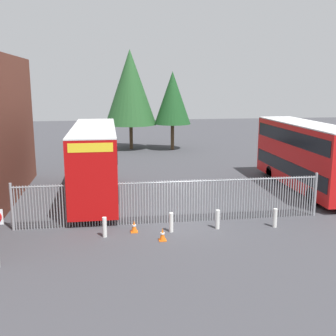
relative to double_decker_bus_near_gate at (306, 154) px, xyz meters
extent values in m
plane|color=#3D3D42|center=(-9.31, 2.79, -2.42)|extent=(100.00, 100.00, 0.00)
cylinder|color=gray|center=(-17.47, -5.21, -1.32)|extent=(0.06, 0.06, 2.20)
cylinder|color=gray|center=(-17.33, -5.21, -1.32)|extent=(0.06, 0.06, 2.20)
cylinder|color=gray|center=(-17.19, -5.21, -1.32)|extent=(0.06, 0.06, 2.20)
cylinder|color=gray|center=(-17.05, -5.21, -1.32)|extent=(0.06, 0.06, 2.20)
cylinder|color=gray|center=(-16.91, -5.21, -1.32)|extent=(0.06, 0.06, 2.20)
cylinder|color=gray|center=(-16.77, -5.21, -1.32)|extent=(0.06, 0.06, 2.20)
cylinder|color=gray|center=(-16.63, -5.21, -1.32)|extent=(0.06, 0.06, 2.20)
cylinder|color=gray|center=(-16.49, -5.21, -1.32)|extent=(0.06, 0.06, 2.20)
cylinder|color=gray|center=(-16.35, -5.21, -1.32)|extent=(0.06, 0.06, 2.20)
cylinder|color=gray|center=(-16.21, -5.21, -1.32)|extent=(0.06, 0.06, 2.20)
cylinder|color=gray|center=(-16.07, -5.21, -1.32)|extent=(0.06, 0.06, 2.20)
cylinder|color=gray|center=(-15.93, -5.21, -1.32)|extent=(0.06, 0.06, 2.20)
cylinder|color=gray|center=(-15.79, -5.21, -1.32)|extent=(0.06, 0.06, 2.20)
cylinder|color=gray|center=(-15.65, -5.21, -1.32)|extent=(0.06, 0.06, 2.20)
cylinder|color=gray|center=(-15.51, -5.21, -1.32)|extent=(0.06, 0.06, 2.20)
cylinder|color=gray|center=(-15.37, -5.21, -1.32)|extent=(0.06, 0.06, 2.20)
cylinder|color=gray|center=(-15.23, -5.21, -1.32)|extent=(0.06, 0.06, 2.20)
cylinder|color=gray|center=(-15.09, -5.21, -1.32)|extent=(0.06, 0.06, 2.20)
cylinder|color=gray|center=(-14.95, -5.21, -1.32)|extent=(0.06, 0.06, 2.20)
cylinder|color=gray|center=(-14.82, -5.21, -1.32)|extent=(0.06, 0.06, 2.20)
cylinder|color=gray|center=(-14.68, -5.21, -1.32)|extent=(0.06, 0.06, 2.20)
cylinder|color=gray|center=(-14.54, -5.21, -1.32)|extent=(0.06, 0.06, 2.20)
cylinder|color=gray|center=(-14.40, -5.21, -1.32)|extent=(0.06, 0.06, 2.20)
cylinder|color=gray|center=(-14.26, -5.21, -1.32)|extent=(0.06, 0.06, 2.20)
cylinder|color=gray|center=(-14.12, -5.21, -1.32)|extent=(0.06, 0.06, 2.20)
cylinder|color=gray|center=(-13.98, -5.21, -1.32)|extent=(0.06, 0.06, 2.20)
cylinder|color=gray|center=(-13.84, -5.21, -1.32)|extent=(0.06, 0.06, 2.20)
cylinder|color=gray|center=(-13.70, -5.21, -1.32)|extent=(0.06, 0.06, 2.20)
cylinder|color=gray|center=(-13.56, -5.21, -1.32)|extent=(0.06, 0.06, 2.20)
cylinder|color=gray|center=(-13.42, -5.21, -1.32)|extent=(0.06, 0.06, 2.20)
cylinder|color=gray|center=(-13.28, -5.21, -1.32)|extent=(0.06, 0.06, 2.20)
cylinder|color=gray|center=(-13.14, -5.21, -1.32)|extent=(0.06, 0.06, 2.20)
cylinder|color=gray|center=(-13.00, -5.21, -1.32)|extent=(0.06, 0.06, 2.20)
cylinder|color=gray|center=(-12.86, -5.21, -1.32)|extent=(0.06, 0.06, 2.20)
cylinder|color=gray|center=(-12.72, -5.21, -1.32)|extent=(0.06, 0.06, 2.20)
cylinder|color=gray|center=(-12.58, -5.21, -1.32)|extent=(0.06, 0.06, 2.20)
cylinder|color=gray|center=(-12.44, -5.21, -1.32)|extent=(0.06, 0.06, 2.20)
cylinder|color=gray|center=(-12.30, -5.21, -1.32)|extent=(0.06, 0.06, 2.20)
cylinder|color=gray|center=(-12.16, -5.21, -1.32)|extent=(0.06, 0.06, 2.20)
cylinder|color=gray|center=(-12.02, -5.21, -1.32)|extent=(0.06, 0.06, 2.20)
cylinder|color=gray|center=(-11.88, -5.21, -1.32)|extent=(0.06, 0.06, 2.20)
cylinder|color=gray|center=(-11.74, -5.21, -1.32)|extent=(0.06, 0.06, 2.20)
cylinder|color=gray|center=(-11.60, -5.21, -1.32)|extent=(0.06, 0.06, 2.20)
cylinder|color=gray|center=(-11.46, -5.21, -1.32)|extent=(0.06, 0.06, 2.20)
cylinder|color=gray|center=(-11.32, -5.21, -1.32)|extent=(0.06, 0.06, 2.20)
cylinder|color=gray|center=(-11.18, -5.21, -1.32)|extent=(0.06, 0.06, 2.20)
cylinder|color=gray|center=(-11.04, -5.21, -1.32)|extent=(0.06, 0.06, 2.20)
cylinder|color=gray|center=(-10.91, -5.21, -1.32)|extent=(0.06, 0.06, 2.20)
cylinder|color=gray|center=(-10.77, -5.21, -1.32)|extent=(0.06, 0.06, 2.20)
cylinder|color=gray|center=(-10.63, -5.21, -1.32)|extent=(0.06, 0.06, 2.20)
cylinder|color=gray|center=(-10.49, -5.21, -1.32)|extent=(0.06, 0.06, 2.20)
cylinder|color=gray|center=(-10.35, -5.21, -1.32)|extent=(0.06, 0.06, 2.20)
cylinder|color=gray|center=(-10.21, -5.21, -1.32)|extent=(0.06, 0.06, 2.20)
cylinder|color=gray|center=(-10.07, -5.21, -1.32)|extent=(0.06, 0.06, 2.20)
cylinder|color=gray|center=(-9.93, -5.21, -1.32)|extent=(0.06, 0.06, 2.20)
cylinder|color=gray|center=(-9.79, -5.21, -1.32)|extent=(0.06, 0.06, 2.20)
cylinder|color=gray|center=(-9.65, -5.21, -1.32)|extent=(0.06, 0.06, 2.20)
cylinder|color=gray|center=(-9.51, -5.21, -1.32)|extent=(0.06, 0.06, 2.20)
cylinder|color=gray|center=(-9.37, -5.21, -1.32)|extent=(0.06, 0.06, 2.20)
cylinder|color=gray|center=(-9.23, -5.21, -1.32)|extent=(0.06, 0.06, 2.20)
cylinder|color=gray|center=(-9.09, -5.21, -1.32)|extent=(0.06, 0.06, 2.20)
cylinder|color=gray|center=(-8.95, -5.21, -1.32)|extent=(0.06, 0.06, 2.20)
cylinder|color=gray|center=(-8.81, -5.21, -1.32)|extent=(0.06, 0.06, 2.20)
cylinder|color=gray|center=(-8.67, -5.21, -1.32)|extent=(0.06, 0.06, 2.20)
cylinder|color=gray|center=(-8.53, -5.21, -1.32)|extent=(0.06, 0.06, 2.20)
cylinder|color=gray|center=(-8.39, -5.21, -1.32)|extent=(0.06, 0.06, 2.20)
cylinder|color=gray|center=(-8.25, -5.21, -1.32)|extent=(0.06, 0.06, 2.20)
cylinder|color=gray|center=(-8.11, -5.21, -1.32)|extent=(0.06, 0.06, 2.20)
cylinder|color=gray|center=(-7.97, -5.21, -1.32)|extent=(0.06, 0.06, 2.20)
cylinder|color=gray|center=(-7.83, -5.21, -1.32)|extent=(0.06, 0.06, 2.20)
cylinder|color=gray|center=(-7.69, -5.21, -1.32)|extent=(0.06, 0.06, 2.20)
cylinder|color=gray|center=(-7.55, -5.21, -1.32)|extent=(0.06, 0.06, 2.20)
cylinder|color=gray|center=(-7.41, -5.21, -1.32)|extent=(0.06, 0.06, 2.20)
cylinder|color=gray|center=(-7.27, -5.21, -1.32)|extent=(0.06, 0.06, 2.20)
cylinder|color=gray|center=(-7.13, -5.21, -1.32)|extent=(0.06, 0.06, 2.20)
cylinder|color=gray|center=(-6.99, -5.21, -1.32)|extent=(0.06, 0.06, 2.20)
cylinder|color=gray|center=(-6.86, -5.21, -1.32)|extent=(0.06, 0.06, 2.20)
cylinder|color=gray|center=(-6.72, -5.21, -1.32)|extent=(0.06, 0.06, 2.20)
cylinder|color=gray|center=(-6.58, -5.21, -1.32)|extent=(0.06, 0.06, 2.20)
cylinder|color=gray|center=(-6.44, -5.21, -1.32)|extent=(0.06, 0.06, 2.20)
cylinder|color=gray|center=(-6.30, -5.21, -1.32)|extent=(0.06, 0.06, 2.20)
cylinder|color=gray|center=(-6.16, -5.21, -1.32)|extent=(0.06, 0.06, 2.20)
cylinder|color=gray|center=(-6.02, -5.21, -1.32)|extent=(0.06, 0.06, 2.20)
cylinder|color=gray|center=(-5.88, -5.21, -1.32)|extent=(0.06, 0.06, 2.20)
cylinder|color=gray|center=(-5.74, -5.21, -1.32)|extent=(0.06, 0.06, 2.20)
cylinder|color=gray|center=(-5.60, -5.21, -1.32)|extent=(0.06, 0.06, 2.20)
cylinder|color=gray|center=(-5.46, -5.21, -1.32)|extent=(0.06, 0.06, 2.20)
cylinder|color=gray|center=(-5.32, -5.21, -1.32)|extent=(0.06, 0.06, 2.20)
cylinder|color=gray|center=(-5.18, -5.21, -1.32)|extent=(0.06, 0.06, 2.20)
cylinder|color=gray|center=(-5.04, -5.21, -1.32)|extent=(0.06, 0.06, 2.20)
cylinder|color=gray|center=(-4.90, -5.21, -1.32)|extent=(0.06, 0.06, 2.20)
cylinder|color=gray|center=(-4.76, -5.21, -1.32)|extent=(0.06, 0.06, 2.20)
cylinder|color=gray|center=(-4.62, -5.21, -1.32)|extent=(0.06, 0.06, 2.20)
cylinder|color=gray|center=(-4.48, -5.21, -1.32)|extent=(0.06, 0.06, 2.20)
cylinder|color=gray|center=(-4.34, -5.21, -1.32)|extent=(0.06, 0.06, 2.20)
cylinder|color=gray|center=(-4.20, -5.21, -1.32)|extent=(0.06, 0.06, 2.20)
cylinder|color=gray|center=(-4.06, -5.21, -1.32)|extent=(0.06, 0.06, 2.20)
cylinder|color=gray|center=(-3.92, -5.21, -1.32)|extent=(0.06, 0.06, 2.20)
cylinder|color=gray|center=(-3.78, -5.21, -1.32)|extent=(0.06, 0.06, 2.20)
cylinder|color=gray|center=(-3.64, -5.21, -1.32)|extent=(0.06, 0.06, 2.20)
cylinder|color=gray|center=(-3.50, -5.21, -1.32)|extent=(0.06, 0.06, 2.20)
cylinder|color=gray|center=(-3.36, -5.21, -1.32)|extent=(0.06, 0.06, 2.20)
cylinder|color=gray|center=(-3.22, -5.21, -1.32)|extent=(0.06, 0.06, 2.20)
cylinder|color=gray|center=(-3.08, -5.21, -1.32)|extent=(0.06, 0.06, 2.20)
cylinder|color=gray|center=(-2.94, -5.21, -1.32)|extent=(0.06, 0.06, 2.20)
cylinder|color=gray|center=(-2.81, -5.21, -1.32)|extent=(0.06, 0.06, 2.20)
cylinder|color=gray|center=(-2.67, -5.21, -1.32)|extent=(0.06, 0.06, 2.20)
cylinder|color=gray|center=(-2.53, -5.21, -1.32)|extent=(0.06, 0.06, 2.20)
cylinder|color=gray|center=(-2.39, -5.21, -1.32)|extent=(0.06, 0.06, 2.20)
cylinder|color=gray|center=(-2.25, -5.21, -1.32)|extent=(0.06, 0.06, 2.20)
cylinder|color=gray|center=(-2.11, -5.21, -1.32)|extent=(0.06, 0.06, 2.20)
cylinder|color=gray|center=(-1.97, -5.21, -1.32)|extent=(0.06, 0.06, 2.20)
cylinder|color=gray|center=(-9.72, -5.21, -0.30)|extent=(15.50, 0.07, 0.07)
cylinder|color=gray|center=(-17.47, -5.21, -1.25)|extent=(0.14, 0.14, 2.35)
cylinder|color=gray|center=(-1.97, -5.21, -1.25)|extent=(0.14, 0.14, 2.35)
cube|color=red|center=(0.00, 0.01, -0.07)|extent=(2.50, 10.80, 4.00)
cube|color=black|center=(0.00, 0.01, -0.87)|extent=(2.54, 10.37, 0.90)
cube|color=black|center=(0.00, 0.01, 1.13)|extent=(2.54, 10.37, 0.90)
cube|color=silver|center=(0.00, 0.01, 1.96)|extent=(2.50, 10.80, 0.08)
cylinder|color=black|center=(-1.10, -3.34, -1.90)|extent=(0.30, 1.04, 1.04)
cylinder|color=black|center=(-1.10, 2.98, -1.90)|extent=(0.30, 1.04, 1.04)
cylinder|color=black|center=(1.10, 2.98, -1.90)|extent=(0.30, 1.04, 1.04)
cube|color=#B70C0C|center=(-13.64, -0.06, -0.07)|extent=(2.50, 10.80, 4.00)
cube|color=black|center=(-13.64, -0.06, -0.87)|extent=(2.54, 10.37, 0.90)
cube|color=black|center=(-13.64, -0.06, 1.13)|extent=(2.54, 10.37, 0.90)
cube|color=yellow|center=(-13.64, -5.41, 1.58)|extent=(2.12, 0.12, 0.44)
cube|color=silver|center=(-13.64, -0.06, 1.96)|extent=(2.50, 10.80, 0.08)
cylinder|color=black|center=(-14.74, -3.41, -1.90)|extent=(0.30, 1.04, 1.04)
cylinder|color=black|center=(-12.54, -3.41, -1.90)|extent=(0.30, 1.04, 1.04)
cylinder|color=black|center=(-14.74, 2.91, -1.90)|extent=(0.30, 1.04, 1.04)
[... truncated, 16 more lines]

